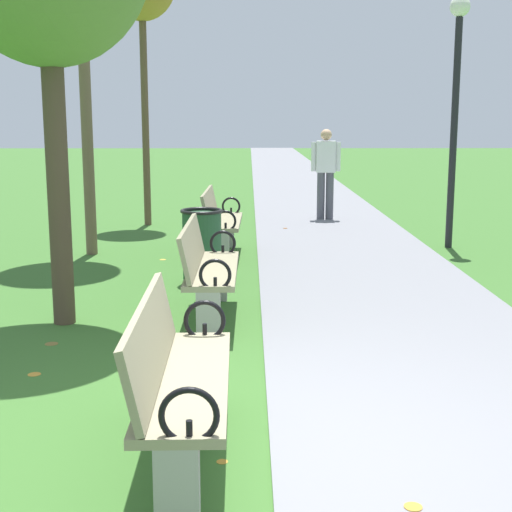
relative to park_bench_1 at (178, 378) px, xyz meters
The scene contains 9 objects.
ground_plane 0.71m from the park_bench_1, 16.04° to the left, with size 80.00×80.00×0.00m, color #386628.
paved_walkway 18.23m from the park_bench_1, 84.53° to the left, with size 2.47×44.00×0.02m, color slate.
park_bench_1 is the anchor object (origin of this frame).
park_bench_2 2.90m from the park_bench_1, 90.00° to the left, with size 0.48×1.60×0.90m.
park_bench_3 6.04m from the park_bench_1, 90.00° to the left, with size 0.51×1.61×0.90m.
pedestrian_walking 9.76m from the park_bench_1, 79.52° to the left, with size 0.53×0.23×1.62m.
trash_bin 4.48m from the park_bench_1, 91.88° to the left, with size 0.48×0.48×0.84m.
lamp_post 7.69m from the park_bench_1, 64.03° to the left, with size 0.28×0.28×3.48m.
scattered_leaves 2.25m from the park_bench_1, 84.97° to the left, with size 4.07×10.19×0.02m.
Camera 1 is at (-0.12, -3.92, 1.87)m, focal length 51.86 mm.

